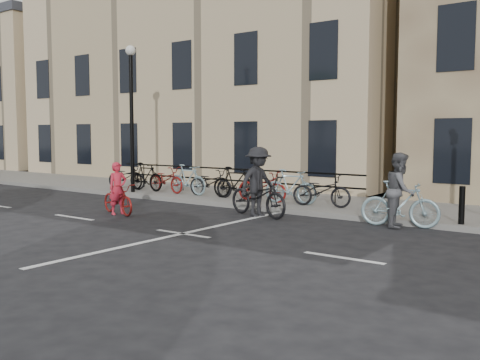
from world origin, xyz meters
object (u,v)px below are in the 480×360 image
Objects in this scene: cyclist_grey at (400,197)px; cyclist_dark at (258,189)px; lamp_post at (131,100)px; cyclist_pink at (118,196)px.

cyclist_grey is 0.86× the size of cyclist_dark.
lamp_post is 3.01× the size of cyclist_pink.
cyclist_grey is at bearing -3.37° from lamp_post.
lamp_post is 10.56m from cyclist_grey.
cyclist_pink is 7.66m from cyclist_grey.
lamp_post is at bearing 92.09° from cyclist_dark.
cyclist_grey is (7.17, 2.68, 0.23)m from cyclist_pink.
cyclist_dark is (-3.77, -0.63, 0.02)m from cyclist_grey.
cyclist_pink is 0.77× the size of cyclist_dark.
cyclist_grey reaches higher than cyclist_pink.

